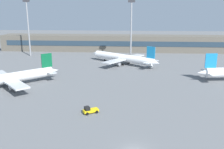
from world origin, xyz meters
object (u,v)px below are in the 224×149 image
(baggage_tug_yellow, at_px, (90,110))
(floodlight_tower_west, at_px, (131,26))
(airplane_near, at_px, (4,79))
(airplane_far, at_px, (122,58))
(floodlight_tower_east, at_px, (28,24))

(baggage_tug_yellow, xyz_separation_m, floodlight_tower_west, (9.52, 63.47, 15.05))
(airplane_near, relative_size, floodlight_tower_west, 1.04)
(floodlight_tower_west, bearing_deg, baggage_tug_yellow, -98.53)
(airplane_far, height_order, floodlight_tower_west, floodlight_tower_west)
(airplane_far, bearing_deg, floodlight_tower_west, 68.82)
(airplane_far, bearing_deg, baggage_tug_yellow, -96.26)
(airplane_near, relative_size, baggage_tug_yellow, 7.43)
(airplane_near, bearing_deg, baggage_tug_yellow, -31.02)
(floodlight_tower_west, xyz_separation_m, floodlight_tower_east, (-51.50, 7.01, 0.23))
(baggage_tug_yellow, relative_size, floodlight_tower_east, 0.14)
(airplane_near, height_order, floodlight_tower_west, floodlight_tower_west)
(airplane_far, bearing_deg, floodlight_tower_east, 161.33)
(floodlight_tower_west, bearing_deg, floodlight_tower_east, 172.25)
(baggage_tug_yellow, bearing_deg, floodlight_tower_west, 81.47)
(airplane_near, distance_m, airplane_far, 50.86)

